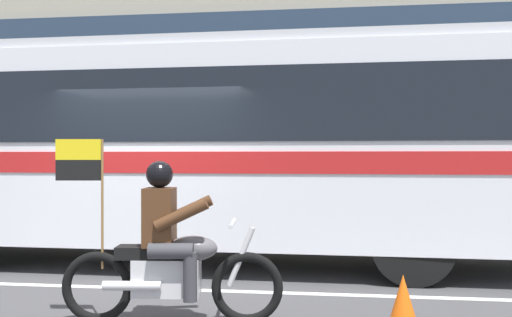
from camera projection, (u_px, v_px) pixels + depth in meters
name	position (u px, v px, depth m)	size (l,w,h in m)	color
ground_plane	(148.00, 278.00, 7.88)	(60.00, 60.00, 0.00)	#3D3D3F
sidewalk_curb	(223.00, 227.00, 12.93)	(28.00, 3.80, 0.15)	#A39E93
lane_center_stripe	(133.00, 288.00, 7.29)	(26.60, 0.14, 0.01)	silver
transit_bus	(205.00, 138.00, 8.99)	(10.62, 2.80, 3.22)	silver
motorcycle_with_rider	(169.00, 254.00, 5.76)	(2.19, 0.67, 1.78)	black
fire_hydrant	(416.00, 215.00, 11.11)	(0.22, 0.30, 0.75)	gold
traffic_cone	(403.00, 307.00, 5.36)	(0.36, 0.36, 0.55)	#EA590F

